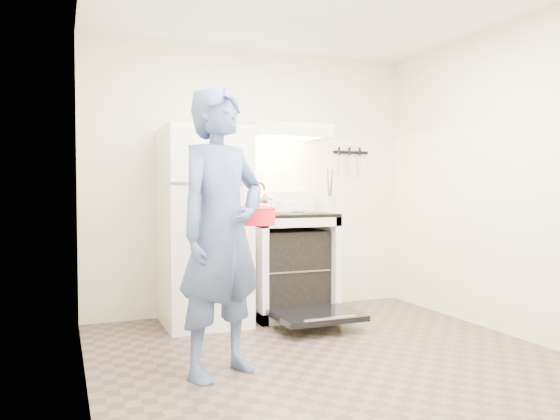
# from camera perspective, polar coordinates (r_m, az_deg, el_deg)

# --- Properties ---
(floor) EXTENTS (3.60, 3.60, 0.00)m
(floor) POSITION_cam_1_polar(r_m,az_deg,el_deg) (3.79, 6.60, -15.81)
(floor) COLOR brown
(floor) RESTS_ON ground
(back_wall) EXTENTS (3.20, 0.02, 2.50)m
(back_wall) POSITION_cam_1_polar(r_m,az_deg,el_deg) (5.26, -2.75, 3.04)
(back_wall) COLOR #EFE5C8
(back_wall) RESTS_ON ground
(refrigerator) EXTENTS (0.70, 0.70, 1.70)m
(refrigerator) POSITION_cam_1_polar(r_m,az_deg,el_deg) (4.77, -7.95, -1.70)
(refrigerator) COLOR white
(refrigerator) RESTS_ON floor
(stove_body) EXTENTS (0.76, 0.65, 0.92)m
(stove_body) POSITION_cam_1_polar(r_m,az_deg,el_deg) (5.09, 0.93, -5.85)
(stove_body) COLOR white
(stove_body) RESTS_ON floor
(cooktop) EXTENTS (0.76, 0.65, 0.03)m
(cooktop) POSITION_cam_1_polar(r_m,az_deg,el_deg) (5.04, 0.94, -0.50)
(cooktop) COLOR black
(cooktop) RESTS_ON stove_body
(backsplash) EXTENTS (0.76, 0.07, 0.20)m
(backsplash) POSITION_cam_1_polar(r_m,az_deg,el_deg) (5.30, -0.26, 0.87)
(backsplash) COLOR white
(backsplash) RESTS_ON cooktop
(oven_door) EXTENTS (0.70, 0.54, 0.04)m
(oven_door) POSITION_cam_1_polar(r_m,az_deg,el_deg) (4.62, 3.85, -10.92)
(oven_door) COLOR black
(oven_door) RESTS_ON floor
(oven_rack) EXTENTS (0.60, 0.52, 0.01)m
(oven_rack) POSITION_cam_1_polar(r_m,az_deg,el_deg) (5.09, 0.93, -6.08)
(oven_rack) COLOR slate
(oven_rack) RESTS_ON stove_body
(range_hood) EXTENTS (0.76, 0.50, 0.12)m
(range_hood) POSITION_cam_1_polar(r_m,az_deg,el_deg) (5.14, 0.61, 8.20)
(range_hood) COLOR white
(range_hood) RESTS_ON back_wall
(knife_strip) EXTENTS (0.40, 0.02, 0.03)m
(knife_strip) POSITION_cam_1_polar(r_m,az_deg,el_deg) (5.69, 7.38, 5.98)
(knife_strip) COLOR black
(knife_strip) RESTS_ON back_wall
(pizza_stone) EXTENTS (0.31, 0.31, 0.02)m
(pizza_stone) POSITION_cam_1_polar(r_m,az_deg,el_deg) (5.16, 0.92, -5.80)
(pizza_stone) COLOR #8F6C4A
(pizza_stone) RESTS_ON oven_rack
(tea_kettle) EXTENTS (0.24, 0.20, 0.29)m
(tea_kettle) POSITION_cam_1_polar(r_m,az_deg,el_deg) (5.06, -2.26, 1.31)
(tea_kettle) COLOR silver
(tea_kettle) RESTS_ON cooktop
(utensil_jar) EXTENTS (0.10, 0.10, 0.13)m
(utensil_jar) POSITION_cam_1_polar(r_m,az_deg,el_deg) (4.99, 5.26, 0.72)
(utensil_jar) COLOR silver
(utensil_jar) RESTS_ON cooktop
(person) EXTENTS (0.78, 0.68, 1.81)m
(person) POSITION_cam_1_polar(r_m,az_deg,el_deg) (3.43, -6.13, -2.29)
(person) COLOR navy
(person) RESTS_ON floor
(dutch_oven) EXTENTS (0.33, 0.26, 0.22)m
(dutch_oven) POSITION_cam_1_polar(r_m,az_deg,el_deg) (3.88, -2.38, -0.71)
(dutch_oven) COLOR red
(dutch_oven) RESTS_ON person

